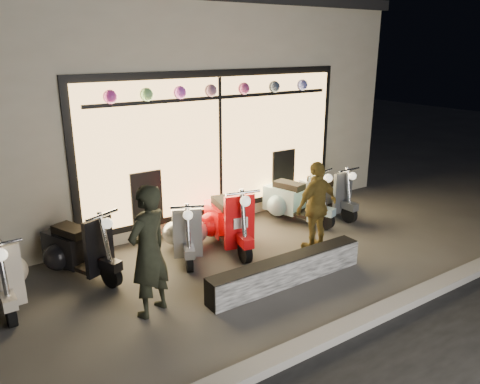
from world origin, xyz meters
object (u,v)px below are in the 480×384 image
Objects in this scene: scooter_red at (226,219)px; woman at (317,206)px; man at (148,251)px; graffiti_barrier at (287,270)px; scooter_silver at (185,230)px.

scooter_red is 1.03× the size of woman.
man reaches higher than scooter_red.
scooter_red is (0.04, 1.68, 0.25)m from graffiti_barrier.
scooter_red is (0.74, -0.09, 0.05)m from scooter_silver.
scooter_red is at bearing 16.72° from scooter_silver.
scooter_silver reaches higher than graffiti_barrier.
scooter_silver is 0.87× the size of scooter_red.
man is at bearing 169.31° from graffiti_barrier.
scooter_silver is 1.91m from man.
woman is at bearing 160.71° from man.
woman reaches higher than graffiti_barrier.
scooter_silver is 0.75m from scooter_red.
scooter_red is 1.54m from woman.
scooter_silver is 0.79× the size of man.
man reaches higher than woman.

